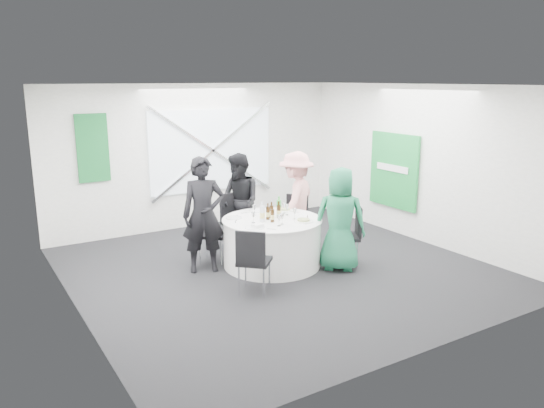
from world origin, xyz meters
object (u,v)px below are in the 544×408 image
chair_back_right (295,217)px  chair_front_left (253,257)px  person_man_back (239,202)px  clear_water_bottle (262,214)px  person_man_back_left (203,215)px  chair_back_left (208,229)px  banquet_table (272,242)px  green_water_bottle (279,208)px  person_woman_green (340,219)px  chair_front_right (351,231)px  chair_back (235,217)px  person_woman_pink (296,200)px

chair_back_right → chair_front_left: (-1.68, -1.47, 0.01)m
person_man_back → clear_water_bottle: (-0.18, -1.09, 0.05)m
person_man_back_left → clear_water_bottle: 0.89m
chair_back_left → chair_back_right: 1.62m
banquet_table → person_man_back: (-0.02, 1.05, 0.45)m
chair_back_right → chair_front_left: chair_front_left is taller
chair_back_right → green_water_bottle: (-0.65, -0.51, 0.35)m
person_woman_green → chair_front_right: bearing=-128.4°
person_man_back_left → person_man_back: person_man_back_left is taller
chair_front_right → chair_back_left: bearing=-95.0°
person_man_back_left → chair_back: bearing=57.0°
chair_back → person_woman_green: (0.90, -1.73, 0.23)m
chair_front_left → person_man_back: (0.82, 1.92, 0.28)m
chair_front_left → green_water_bottle: (1.03, 0.96, 0.34)m
chair_back_left → person_woman_green: (1.57, -1.39, 0.25)m
person_man_back → clear_water_bottle: person_man_back is taller
chair_back → person_man_back: size_ratio=0.59×
person_woman_pink → chair_front_left: bearing=5.4°
banquet_table → chair_front_right: bearing=-31.2°
chair_back_left → person_woman_pink: size_ratio=0.56×
banquet_table → chair_back_left: 1.06m
person_man_back_left → clear_water_bottle: size_ratio=5.80×
chair_back → banquet_table: bearing=-90.0°
banquet_table → person_woman_green: (0.80, -0.69, 0.42)m
banquet_table → green_water_bottle: bearing=25.4°
banquet_table → person_woman_pink: size_ratio=0.93×
chair_back → person_woman_pink: bearing=-28.3°
chair_back_right → chair_front_right: 1.26m
chair_back → person_man_back: (0.09, 0.01, 0.26)m
chair_back_right → clear_water_bottle: (-1.04, -0.64, 0.34)m
chair_front_right → chair_back_right: bearing=-138.9°
chair_back_right → person_man_back_left: 1.89m
banquet_table → green_water_bottle: (0.18, 0.09, 0.51)m
chair_back_left → chair_back_right: (1.61, -0.10, -0.01)m
person_woman_pink → person_woman_green: size_ratio=1.05×
chair_front_left → person_woman_green: bearing=-129.5°
chair_front_right → person_woman_pink: person_woman_pink is taller
green_water_bottle → banquet_table: bearing=-154.6°
person_woman_pink → person_woman_green: 1.32m
person_woman_pink → chair_back: bearing=-58.1°
chair_back_left → person_man_back_left: 0.54m
chair_back_left → person_woman_pink: (1.66, -0.07, 0.29)m
chair_front_left → green_water_bottle: green_water_bottle is taller
green_water_bottle → chair_front_right: bearing=-39.7°
banquet_table → chair_front_right: 1.25m
green_water_bottle → chair_back_left: bearing=147.5°
person_man_back → person_woman_green: size_ratio=1.04×
clear_water_bottle → banquet_table: bearing=12.7°
chair_back → clear_water_bottle: (-0.09, -1.09, 0.31)m
chair_front_left → chair_back: bearing=-66.9°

